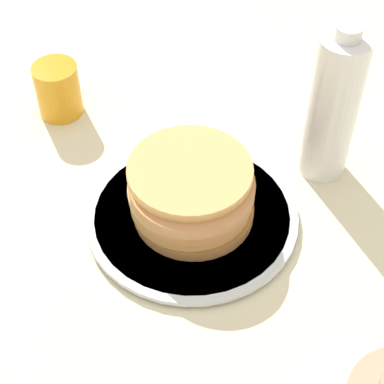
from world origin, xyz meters
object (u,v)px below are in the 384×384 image
at_px(juice_glass, 58,90).
at_px(plate, 192,216).
at_px(water_bottle_near, 332,106).
at_px(pancake_stack, 192,193).

bearing_deg(juice_glass, plate, -77.01).
xyz_separation_m(juice_glass, water_bottle_near, (0.28, -0.30, 0.07)).
xyz_separation_m(pancake_stack, juice_glass, (-0.07, 0.30, -0.01)).
bearing_deg(pancake_stack, water_bottle_near, -1.12).
distance_m(plate, pancake_stack, 0.05).
relative_size(pancake_stack, water_bottle_near, 0.73).
bearing_deg(juice_glass, water_bottle_near, -47.04).
distance_m(juice_glass, water_bottle_near, 0.42).
xyz_separation_m(plate, pancake_stack, (-0.00, 0.00, 0.05)).
bearing_deg(water_bottle_near, plate, 178.97).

